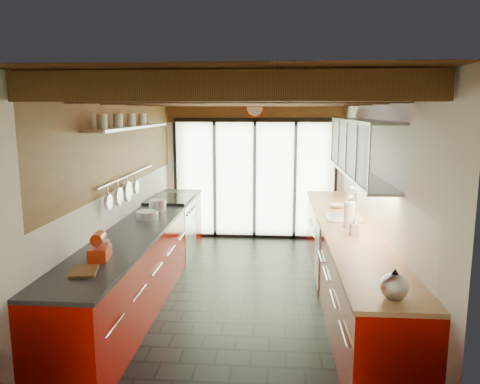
{
  "coord_description": "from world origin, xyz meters",
  "views": [
    {
      "loc": [
        0.38,
        -5.64,
        2.31
      ],
      "look_at": [
        -0.09,
        0.4,
        1.25
      ],
      "focal_mm": 35.0,
      "sensor_mm": 36.0,
      "label": 1
    }
  ],
  "objects_px": {
    "kettle": "(394,285)",
    "paper_towel": "(349,215)",
    "soap_bottle": "(354,226)",
    "bowl": "(337,206)",
    "stand_mixer": "(100,248)"
  },
  "relations": [
    {
      "from": "paper_towel",
      "to": "bowl",
      "type": "bearing_deg",
      "value": 90.0
    },
    {
      "from": "stand_mixer",
      "to": "soap_bottle",
      "type": "bearing_deg",
      "value": 22.84
    },
    {
      "from": "kettle",
      "to": "paper_towel",
      "type": "relative_size",
      "value": 0.8
    },
    {
      "from": "kettle",
      "to": "paper_towel",
      "type": "distance_m",
      "value": 2.19
    },
    {
      "from": "stand_mixer",
      "to": "bowl",
      "type": "bearing_deg",
      "value": 45.22
    },
    {
      "from": "bowl",
      "to": "kettle",
      "type": "bearing_deg",
      "value": -90.0
    },
    {
      "from": "kettle",
      "to": "stand_mixer",
      "type": "bearing_deg",
      "value": 163.38
    },
    {
      "from": "kettle",
      "to": "soap_bottle",
      "type": "bearing_deg",
      "value": 90.0
    },
    {
      "from": "soap_bottle",
      "to": "bowl",
      "type": "xyz_separation_m",
      "value": [
        0.0,
        1.49,
        -0.07
      ]
    },
    {
      "from": "kettle",
      "to": "paper_towel",
      "type": "height_order",
      "value": "paper_towel"
    },
    {
      "from": "paper_towel",
      "to": "bowl",
      "type": "xyz_separation_m",
      "value": [
        0.0,
        1.13,
        -0.13
      ]
    },
    {
      "from": "stand_mixer",
      "to": "paper_towel",
      "type": "distance_m",
      "value": 2.92
    },
    {
      "from": "kettle",
      "to": "soap_bottle",
      "type": "distance_m",
      "value": 1.83
    },
    {
      "from": "kettle",
      "to": "soap_bottle",
      "type": "relative_size",
      "value": 1.5
    },
    {
      "from": "paper_towel",
      "to": "soap_bottle",
      "type": "distance_m",
      "value": 0.36
    }
  ]
}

